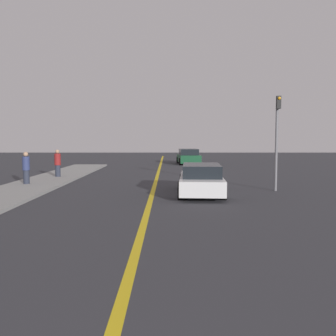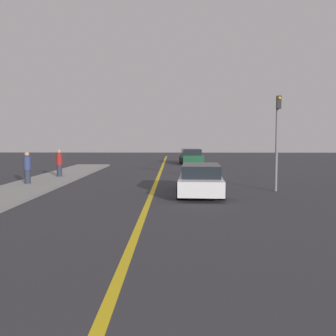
{
  "view_description": "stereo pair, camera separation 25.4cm",
  "coord_description": "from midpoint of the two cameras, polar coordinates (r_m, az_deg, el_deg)",
  "views": [
    {
      "loc": [
        0.67,
        -0.44,
        2.35
      ],
      "look_at": [
        0.72,
        13.01,
        1.27
      ],
      "focal_mm": 40.0,
      "sensor_mm": 36.0,
      "label": 1
    },
    {
      "loc": [
        0.92,
        -0.44,
        2.35
      ],
      "look_at": [
        0.72,
        13.01,
        1.27
      ],
      "focal_mm": 40.0,
      "sensor_mm": 36.0,
      "label": 2
    }
  ],
  "objects": [
    {
      "name": "car_near_right_lane",
      "position": [
        15.68,
        4.37,
        -1.75
      ],
      "size": [
        2.06,
        4.78,
        1.26
      ],
      "rotation": [
        0.0,
        0.0,
        -0.06
      ],
      "color": "silver",
      "rests_on": "ground_plane"
    },
    {
      "name": "pedestrian_far_standing",
      "position": [
        19.51,
        -21.39,
        0.01
      ],
      "size": [
        0.35,
        0.35,
        1.56
      ],
      "color": "#282D3D",
      "rests_on": "sidewalk_left"
    },
    {
      "name": "traffic_light",
      "position": [
        17.09,
        15.63,
        5.09
      ],
      "size": [
        0.18,
        0.4,
        4.16
      ],
      "color": "slate",
      "rests_on": "ground_plane"
    },
    {
      "name": "pedestrian_by_sign",
      "position": [
        22.56,
        -17.01,
        0.71
      ],
      "size": [
        0.36,
        0.36,
        1.56
      ],
      "color": "#282D3D",
      "rests_on": "sidewalk_left"
    },
    {
      "name": "car_ahead_center",
      "position": [
        33.78,
        2.7,
        1.71
      ],
      "size": [
        2.11,
        4.11,
        1.37
      ],
      "rotation": [
        0.0,
        0.0,
        0.06
      ],
      "color": "#144728",
      "rests_on": "ground_plane"
    },
    {
      "name": "sidewalk_left",
      "position": [
        17.47,
        -22.67,
        -3.28
      ],
      "size": [
        2.74,
        31.09,
        0.12
      ],
      "color": "gray",
      "rests_on": "ground_plane"
    },
    {
      "name": "road_center_line",
      "position": [
        18.61,
        -2.67,
        -2.65
      ],
      "size": [
        0.2,
        60.0,
        0.01
      ],
      "color": "gold",
      "rests_on": "ground_plane"
    }
  ]
}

